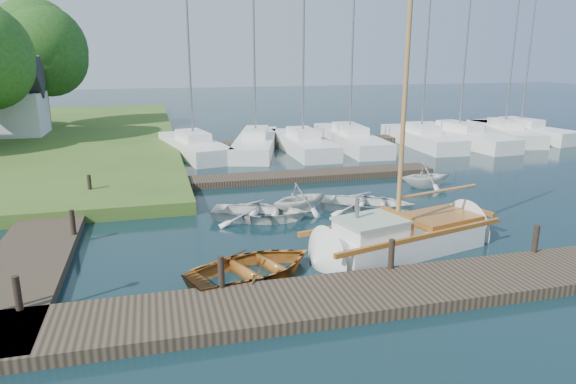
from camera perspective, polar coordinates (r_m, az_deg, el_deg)
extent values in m
plane|color=black|center=(18.04, 0.00, -3.68)|extent=(160.00, 160.00, 0.00)
cube|color=black|center=(12.71, 7.08, -11.42)|extent=(18.00, 2.20, 0.30)
cube|color=black|center=(19.69, -24.79, -3.04)|extent=(2.20, 18.00, 0.30)
cube|color=black|center=(24.54, 0.63, 1.74)|extent=(14.00, 1.60, 0.30)
cube|color=black|center=(36.00, 8.95, 5.82)|extent=(30.00, 1.60, 0.30)
cylinder|color=black|center=(12.97, -27.86, -9.90)|extent=(0.16, 0.16, 0.80)
cylinder|color=black|center=(12.66, -7.44, -8.78)|extent=(0.16, 0.16, 0.80)
cylinder|color=black|center=(13.89, 11.41, -6.76)|extent=(0.16, 0.16, 0.80)
cylinder|color=black|center=(16.31, 25.82, -4.70)|extent=(0.16, 0.16, 0.80)
cylinder|color=black|center=(17.48, -22.81, -3.10)|extent=(0.16, 0.16, 0.80)
cylinder|color=black|center=(22.26, -21.19, 0.78)|extent=(0.16, 0.16, 0.80)
cube|color=white|center=(16.08, 12.48, -5.56)|extent=(5.34, 3.17, 0.90)
cone|color=white|center=(18.16, 19.75, -3.70)|extent=(1.74, 2.22, 1.96)
cone|color=white|center=(14.40, 3.54, -7.69)|extent=(1.45, 2.15, 1.96)
cube|color=brown|center=(16.59, 10.44, -2.94)|extent=(6.04, 1.64, 0.14)
cube|color=brown|center=(15.27, 14.91, -4.80)|extent=(6.04, 1.64, 0.14)
cube|color=brown|center=(18.27, 20.61, -2.00)|extent=(0.39, 1.10, 0.14)
cube|color=white|center=(15.12, 9.19, -4.02)|extent=(2.09, 1.80, 0.44)
cube|color=#9FB599|center=(15.04, 9.23, -3.12)|extent=(2.21, 1.92, 0.08)
cube|color=brown|center=(15.68, 11.95, -3.16)|extent=(0.46, 1.39, 0.60)
cylinder|color=slate|center=(14.99, 7.68, -1.80)|extent=(0.12, 0.12, 0.60)
cube|color=brown|center=(16.97, 16.65, -2.78)|extent=(2.50, 2.00, 0.20)
cylinder|color=#915839|center=(14.99, 12.91, 11.19)|extent=(0.14, 0.14, 8.40)
cylinder|color=#915839|center=(16.58, 16.40, 0.07)|extent=(3.13, 0.89, 0.10)
imported|color=brown|center=(13.84, -3.81, -7.97)|extent=(4.42, 3.82, 0.77)
imported|color=white|center=(18.58, -3.18, -1.96)|extent=(4.21, 3.65, 0.73)
imported|color=white|center=(19.38, 1.29, -0.45)|extent=(2.93, 2.75, 1.24)
imported|color=white|center=(19.86, 8.85, -0.99)|extent=(4.34, 3.92, 0.74)
imported|color=white|center=(23.86, 15.11, 1.95)|extent=(2.34, 2.03, 1.21)
cube|color=white|center=(31.17, -10.45, 4.91)|extent=(3.89, 8.39, 0.90)
cube|color=white|center=(31.06, -10.51, 6.18)|extent=(1.98, 3.07, 0.50)
cylinder|color=slate|center=(30.72, -10.99, 15.76)|extent=(0.12, 0.12, 10.85)
cube|color=white|center=(31.95, -3.61, 5.37)|extent=(4.65, 9.46, 0.90)
cube|color=white|center=(31.85, -3.63, 6.61)|extent=(2.23, 3.48, 0.50)
cylinder|color=slate|center=(31.51, -3.77, 14.61)|extent=(0.12, 0.12, 9.36)
cube|color=white|center=(31.71, 1.66, 5.32)|extent=(2.21, 8.15, 0.90)
cube|color=white|center=(31.60, 1.67, 6.57)|extent=(1.41, 2.86, 0.50)
cylinder|color=slate|center=(31.26, 1.73, 15.02)|extent=(0.12, 0.12, 9.78)
cube|color=white|center=(33.81, 6.86, 5.82)|extent=(2.70, 10.06, 0.90)
cube|color=white|center=(33.71, 6.90, 7.00)|extent=(1.57, 3.55, 0.50)
cylinder|color=slate|center=(33.39, 7.18, 15.47)|extent=(0.12, 0.12, 10.44)
cube|color=white|center=(35.04, 14.56, 5.77)|extent=(2.48, 8.29, 0.90)
cube|color=white|center=(34.94, 14.63, 6.90)|extent=(1.50, 2.92, 0.50)
cylinder|color=slate|center=(34.64, 15.15, 14.47)|extent=(0.12, 0.12, 9.72)
cube|color=white|center=(36.58, 18.42, 5.86)|extent=(3.02, 9.69, 0.90)
cube|color=white|center=(36.49, 18.51, 6.94)|extent=(1.68, 3.45, 0.50)
cylinder|color=slate|center=(36.19, 19.17, 14.59)|extent=(0.12, 0.12, 10.24)
cube|color=white|center=(39.33, 22.91, 6.04)|extent=(4.06, 8.54, 0.90)
cube|color=white|center=(39.24, 23.01, 7.04)|extent=(2.03, 3.14, 0.50)
cylinder|color=slate|center=(38.97, 23.65, 13.15)|extent=(0.12, 0.12, 8.89)
cube|color=white|center=(40.54, 24.39, 6.12)|extent=(3.75, 8.50, 0.90)
cube|color=white|center=(40.45, 24.50, 7.09)|extent=(1.93, 3.10, 0.50)
cylinder|color=slate|center=(40.19, 25.33, 14.58)|extent=(0.12, 0.12, 11.11)
cube|color=white|center=(39.89, -28.99, 7.57)|extent=(5.00, 4.00, 2.80)
cylinder|color=#332114|center=(43.33, -25.25, 9.04)|extent=(0.36, 0.36, 3.67)
sphere|color=#204616|center=(43.20, -25.82, 14.00)|extent=(6.73, 6.73, 6.73)
sphere|color=#204616|center=(42.82, -25.14, 13.39)|extent=(5.71, 5.71, 5.71)
sphere|color=#204616|center=(43.67, -26.37, 14.88)|extent=(6.12, 6.12, 6.12)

